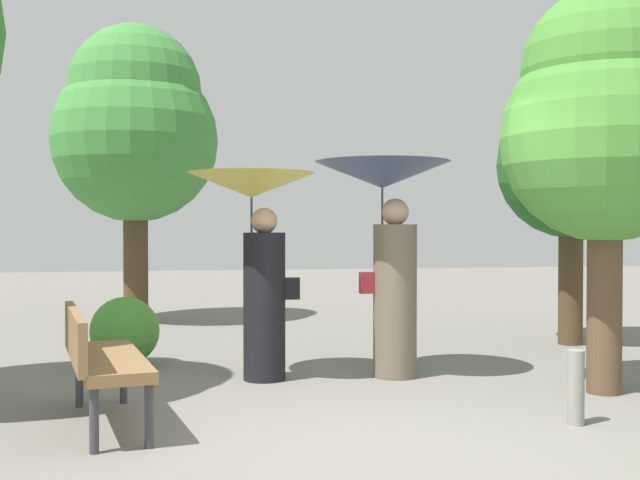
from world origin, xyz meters
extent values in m
plane|color=slate|center=(0.00, 0.00, 0.00)|extent=(40.00, 40.00, 0.00)
cylinder|color=black|center=(-0.61, 2.34, 0.68)|extent=(0.39, 0.39, 1.36)
sphere|color=tan|center=(-0.61, 2.34, 1.47)|extent=(0.24, 0.24, 0.24)
cylinder|color=#333338|center=(-0.73, 2.34, 1.29)|extent=(0.02, 0.02, 0.79)
cone|color=#D8C64C|center=(-0.73, 2.34, 1.80)|extent=(1.17, 1.17, 0.23)
cube|color=black|center=(-0.36, 2.32, 0.84)|extent=(0.14, 0.10, 0.20)
cylinder|color=#6B5B4C|center=(0.61, 2.26, 0.72)|extent=(0.41, 0.41, 1.44)
sphere|color=tan|center=(0.61, 2.26, 1.55)|extent=(0.26, 0.26, 0.26)
cylinder|color=#333338|center=(0.49, 2.26, 1.36)|extent=(0.02, 0.02, 0.84)
cone|color=#38476B|center=(0.49, 2.26, 1.90)|extent=(1.27, 1.27, 0.25)
cube|color=maroon|center=(0.35, 2.27, 0.89)|extent=(0.14, 0.10, 0.20)
cylinder|color=#38383D|center=(-1.58, 0.27, 0.22)|extent=(0.06, 0.06, 0.44)
cylinder|color=#38383D|center=(-1.91, 0.21, 0.22)|extent=(0.06, 0.06, 0.44)
cylinder|color=#38383D|center=(-1.83, 1.59, 0.22)|extent=(0.06, 0.06, 0.44)
cylinder|color=#38383D|center=(-2.16, 1.53, 0.22)|extent=(0.06, 0.06, 0.44)
cube|color=olive|center=(-1.87, 0.90, 0.46)|extent=(0.71, 1.56, 0.08)
cube|color=olive|center=(-2.11, 0.85, 0.66)|extent=(0.34, 1.48, 0.35)
cylinder|color=#4C3823|center=(-2.02, 6.88, 1.79)|extent=(0.36, 0.36, 3.57)
sphere|color=#428C3D|center=(-2.02, 6.88, 2.68)|extent=(2.41, 2.41, 2.41)
sphere|color=#428C3D|center=(-2.02, 6.88, 3.40)|extent=(1.93, 1.93, 1.93)
cylinder|color=#4C3823|center=(3.23, 3.80, 1.44)|extent=(0.29, 0.29, 2.88)
sphere|color=#235B23|center=(3.23, 3.80, 2.16)|extent=(1.76, 1.76, 1.76)
sphere|color=#235B23|center=(3.23, 3.80, 2.73)|extent=(1.41, 1.41, 1.41)
cylinder|color=brown|center=(2.17, 1.25, 1.45)|extent=(0.29, 0.29, 2.89)
sphere|color=#4C9338|center=(2.17, 1.25, 2.17)|extent=(1.76, 1.76, 1.76)
sphere|color=#4C9338|center=(2.17, 1.25, 2.75)|extent=(1.41, 1.41, 1.41)
sphere|color=#4C9338|center=(-1.94, 3.32, 0.35)|extent=(0.70, 0.70, 0.70)
cylinder|color=gray|center=(1.41, 0.32, 0.27)|extent=(0.12, 0.12, 0.54)
camera|label=1|loc=(-1.38, -4.78, 1.43)|focal=43.50mm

